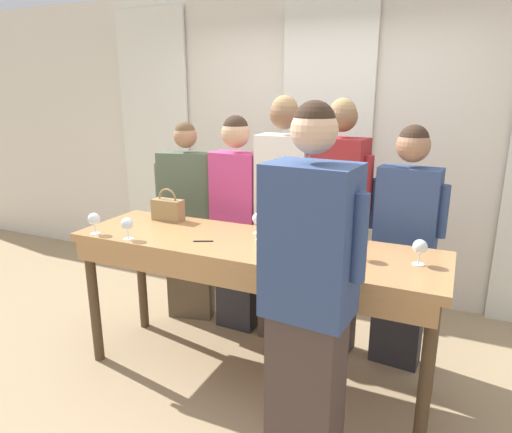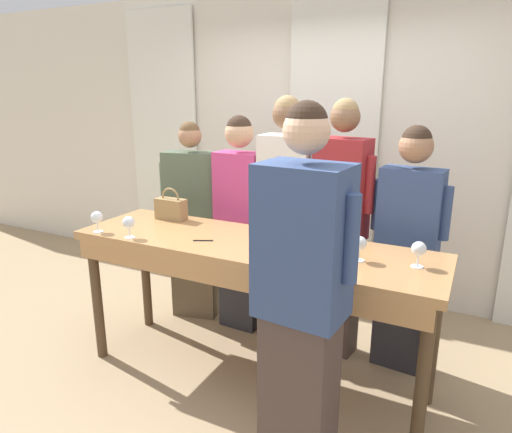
{
  "view_description": "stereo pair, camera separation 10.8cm",
  "coord_description": "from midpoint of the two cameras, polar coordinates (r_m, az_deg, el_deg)",
  "views": [
    {
      "loc": [
        1.15,
        -2.46,
        1.89
      ],
      "look_at": [
        0.0,
        0.07,
        1.12
      ],
      "focal_mm": 32.0,
      "sensor_mm": 36.0,
      "label": 1
    },
    {
      "loc": [
        1.24,
        -2.41,
        1.89
      ],
      "look_at": [
        0.0,
        0.07,
        1.12
      ],
      "focal_mm": 32.0,
      "sensor_mm": 36.0,
      "label": 2
    }
  ],
  "objects": [
    {
      "name": "wine_glass_front_right",
      "position": [
        2.61,
        20.8,
        -3.9
      ],
      "size": [
        0.08,
        0.08,
        0.14
      ],
      "color": "white",
      "rests_on": "tasting_bar"
    },
    {
      "name": "host_pouring",
      "position": [
        2.15,
        7.15,
        -10.74
      ],
      "size": [
        0.51,
        0.31,
        1.85
      ],
      "color": "#473833",
      "rests_on": "ground_plane"
    },
    {
      "name": "wine_glass_front_mid",
      "position": [
        2.55,
        5.82,
        -3.32
      ],
      "size": [
        0.08,
        0.08,
        0.14
      ],
      "color": "white",
      "rests_on": "tasting_bar"
    },
    {
      "name": "curtain_panel_center",
      "position": [
        4.24,
        10.15,
        7.9
      ],
      "size": [
        0.82,
        0.03,
        2.69
      ],
      "color": "white",
      "rests_on": "ground_plane"
    },
    {
      "name": "guest_navy_coat",
      "position": [
        3.21,
        19.24,
        -3.52
      ],
      "size": [
        0.51,
        0.23,
        1.68
      ],
      "color": "#28282D",
      "rests_on": "ground_plane"
    },
    {
      "name": "wine_glass_front_left",
      "position": [
        3.02,
        -14.65,
        -0.8
      ],
      "size": [
        0.08,
        0.08,
        0.14
      ],
      "color": "white",
      "rests_on": "tasting_bar"
    },
    {
      "name": "wine_glass_back_left",
      "position": [
        2.83,
        5.74,
        -1.43
      ],
      "size": [
        0.08,
        0.08,
        0.14
      ],
      "color": "white",
      "rests_on": "tasting_bar"
    },
    {
      "name": "napkin",
      "position": [
        2.92,
        2.44,
        -2.82
      ],
      "size": [
        0.13,
        0.13,
        0.0
      ],
      "color": "white",
      "rests_on": "tasting_bar"
    },
    {
      "name": "wine_glass_center_right",
      "position": [
        3.2,
        -18.37,
        -0.14
      ],
      "size": [
        0.08,
        0.08,
        0.14
      ],
      "color": "white",
      "rests_on": "tasting_bar"
    },
    {
      "name": "pen",
      "position": [
        2.9,
        -5.56,
        -3.0
      ],
      "size": [
        0.12,
        0.06,
        0.01
      ],
      "color": "black",
      "rests_on": "tasting_bar"
    },
    {
      "name": "handbag",
      "position": [
        3.39,
        -9.7,
        1.03
      ],
      "size": [
        0.23,
        0.1,
        0.24
      ],
      "color": "#997A4C",
      "rests_on": "tasting_bar"
    },
    {
      "name": "wine_glass_center_left",
      "position": [
        3.01,
        1.38,
        -0.32
      ],
      "size": [
        0.08,
        0.08,
        0.14
      ],
      "color": "white",
      "rests_on": "tasting_bar"
    },
    {
      "name": "tasting_bar",
      "position": [
        2.88,
        0.26,
        -5.43
      ],
      "size": [
        2.36,
        0.68,
        0.97
      ],
      "color": "#B27F4C",
      "rests_on": "ground_plane"
    },
    {
      "name": "guest_pink_top",
      "position": [
        3.56,
        -1.15,
        -0.42
      ],
      "size": [
        0.49,
        0.22,
        1.71
      ],
      "color": "#28282D",
      "rests_on": "ground_plane"
    },
    {
      "name": "wine_glass_center_mid",
      "position": [
        2.6,
        13.98,
        -3.34
      ],
      "size": [
        0.08,
        0.08,
        0.14
      ],
      "color": "white",
      "rests_on": "tasting_bar"
    },
    {
      "name": "wine_bottle",
      "position": [
        2.82,
        7.8,
        -1.15
      ],
      "size": [
        0.07,
        0.07,
        0.32
      ],
      "color": "black",
      "rests_on": "tasting_bar"
    },
    {
      "name": "ground_plane",
      "position": [
        3.31,
        0.43,
        -19.36
      ],
      "size": [
        18.0,
        18.0,
        0.0
      ],
      "primitive_type": "plane",
      "color": "tan"
    },
    {
      "name": "guest_striped_shirt",
      "position": [
        3.27,
        11.33,
        -1.19
      ],
      "size": [
        0.47,
        0.26,
        1.84
      ],
      "color": "#473833",
      "rests_on": "ground_plane"
    },
    {
      "name": "guest_cream_sweater",
      "position": [
        3.39,
        4.6,
        -0.24
      ],
      "size": [
        0.49,
        0.25,
        1.86
      ],
      "color": "#473833",
      "rests_on": "ground_plane"
    },
    {
      "name": "wall_back",
      "position": [
        4.3,
        10.44,
        8.73
      ],
      "size": [
        12.0,
        0.06,
        2.8
      ],
      "color": "silver",
      "rests_on": "ground_plane"
    },
    {
      "name": "curtain_panel_left",
      "position": [
        5.11,
        -10.78,
        9.13
      ],
      "size": [
        0.82,
        0.03,
        2.69
      ],
      "color": "white",
      "rests_on": "ground_plane"
    },
    {
      "name": "guest_olive_jacket",
      "position": [
        3.8,
        -7.08,
        -0.53
      ],
      "size": [
        0.55,
        0.29,
        1.66
      ],
      "color": "brown",
      "rests_on": "ground_plane"
    }
  ]
}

